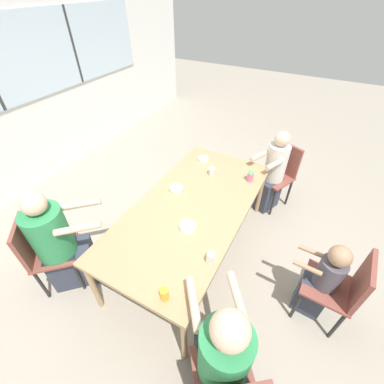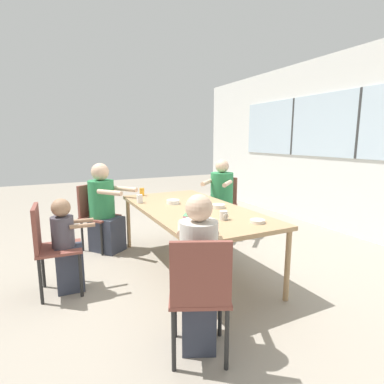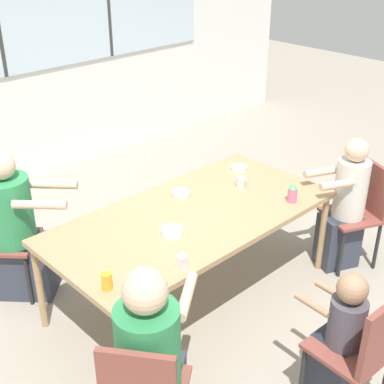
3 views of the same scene
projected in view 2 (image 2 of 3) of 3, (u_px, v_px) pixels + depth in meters
name	position (u px, v px, depth m)	size (l,w,h in m)	color
ground_plane	(192.00, 268.00, 3.47)	(16.00, 16.00, 0.00)	gray
wall_back_with_windows	(359.00, 143.00, 4.42)	(8.40, 0.08, 2.80)	silver
dining_table	(192.00, 212.00, 3.36)	(2.12, 1.05, 0.72)	tan
chair_for_woman_green_shirt	(200.00, 289.00, 1.93)	(0.53, 0.53, 0.88)	brown
chair_for_man_blue_shirt	(95.00, 211.00, 4.04)	(0.56, 0.56, 0.88)	brown
chair_for_man_teal_shirt	(224.00, 200.00, 4.74)	(0.57, 0.57, 0.88)	brown
chair_for_toddler	(48.00, 242.00, 2.82)	(0.42, 0.42, 0.88)	brown
person_woman_green_shirt	(198.00, 278.00, 2.09)	(0.54, 0.43, 1.12)	#333847
person_man_blue_shirt	(104.00, 212.00, 3.96)	(0.68, 0.62, 1.17)	#333847
person_man_teal_shirt	(221.00, 202.00, 4.59)	(0.67, 0.68, 1.18)	#333847
person_toddler	(67.00, 248.00, 2.89)	(0.24, 0.40, 0.93)	#333847
coffee_mug	(224.00, 215.00, 2.85)	(0.08, 0.08, 0.09)	beige
sippy_cup	(187.00, 219.00, 2.57)	(0.07, 0.07, 0.15)	#CC668C
juice_glass	(142.00, 192.00, 4.05)	(0.06, 0.06, 0.11)	gold
milk_carton_small	(140.00, 199.00, 3.60)	(0.06, 0.06, 0.10)	silver
bowl_white_shallow	(173.00, 202.00, 3.55)	(0.15, 0.15, 0.05)	white
bowl_cereal	(257.00, 221.00, 2.75)	(0.14, 0.14, 0.03)	silver
bowl_fruit	(218.00, 206.00, 3.34)	(0.15, 0.15, 0.04)	silver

